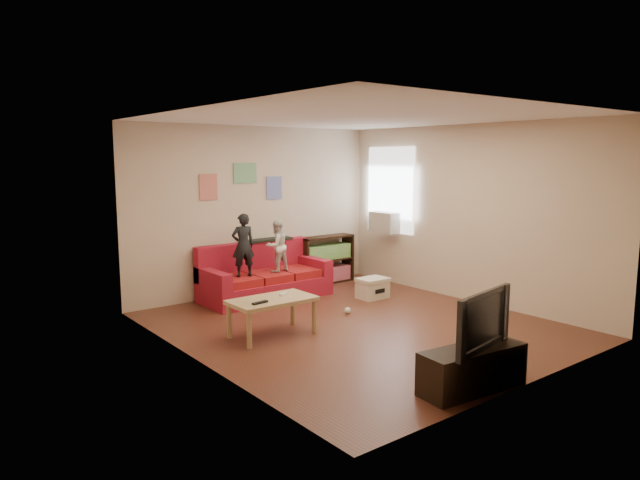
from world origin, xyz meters
TOP-DOWN VIEW (x-y plane):
  - room_shell at (0.00, 0.00)m, footprint 4.52×5.02m
  - sofa at (-0.15, 2.07)m, footprint 2.01×0.93m
  - child_a at (-0.60, 1.90)m, footprint 0.39×0.30m
  - child_b at (-0.00, 1.90)m, footprint 0.43×0.35m
  - coffee_table at (-1.12, 0.32)m, footprint 1.05×0.58m
  - remote at (-1.37, 0.20)m, footprint 0.22×0.08m
  - game_controller at (-0.92, 0.37)m, footprint 0.15×0.09m
  - bookshelf at (1.30, 2.30)m, footprint 1.04×0.31m
  - window at (2.22, 1.65)m, footprint 0.04×1.08m
  - ac_unit at (2.10, 1.65)m, footprint 0.28×0.55m
  - artwork_left at (-0.85, 2.48)m, footprint 0.30×0.01m
  - artwork_center at (-0.20, 2.48)m, footprint 0.42×0.01m
  - artwork_right at (0.35, 2.48)m, footprint 0.30×0.01m
  - file_box at (1.18, 0.96)m, footprint 0.47×0.36m
  - tv_stand at (-0.54, -2.25)m, footprint 1.14×0.49m
  - television at (-0.54, -2.25)m, footprint 0.98×0.30m
  - tissue at (0.27, 0.50)m, footprint 0.10×0.10m

SIDE VIEW (x-z plane):
  - tissue at x=0.27m, z-range 0.00..0.09m
  - file_box at x=1.18m, z-range 0.00..0.33m
  - tv_stand at x=-0.54m, z-range 0.00..0.42m
  - sofa at x=-0.15m, z-range -0.15..0.74m
  - bookshelf at x=1.30m, z-range -0.04..0.79m
  - coffee_table at x=-1.12m, z-range 0.17..0.64m
  - remote at x=-1.37m, z-range 0.47..0.50m
  - game_controller at x=-0.92m, z-range 0.47..0.50m
  - television at x=-0.54m, z-range 0.42..0.98m
  - child_b at x=0.00m, z-range 0.42..1.24m
  - child_a at x=-0.60m, z-range 0.42..1.38m
  - ac_unit at x=2.10m, z-range 0.91..1.26m
  - room_shell at x=0.00m, z-range -0.01..2.71m
  - window at x=2.22m, z-range 0.90..2.38m
  - artwork_right at x=0.35m, z-range 1.51..1.89m
  - artwork_left at x=-0.85m, z-range 1.55..1.95m
  - artwork_center at x=-0.20m, z-range 1.79..2.11m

